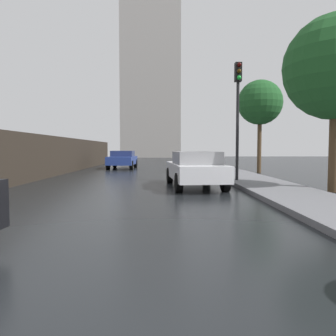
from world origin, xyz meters
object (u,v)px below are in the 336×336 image
at_px(car_blue_mid_road, 123,159).
at_px(street_tree_mid, 260,103).
at_px(car_white_near_kerb, 195,168).
at_px(traffic_light, 238,100).

xyz_separation_m(car_blue_mid_road, street_tree_mid, (8.62, -4.08, 3.45)).
distance_m(car_white_near_kerb, traffic_light, 3.47).
height_order(car_white_near_kerb, street_tree_mid, street_tree_mid).
height_order(car_blue_mid_road, traffic_light, traffic_light).
height_order(car_blue_mid_road, street_tree_mid, street_tree_mid).
xyz_separation_m(car_white_near_kerb, street_tree_mid, (4.56, 7.33, 3.43)).
bearing_deg(traffic_light, car_blue_mid_road, 120.07).
xyz_separation_m(car_white_near_kerb, traffic_light, (1.84, 1.22, 2.68)).
xyz_separation_m(traffic_light, street_tree_mid, (2.72, 6.11, 0.75)).
bearing_deg(car_blue_mid_road, car_white_near_kerb, 111.18).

